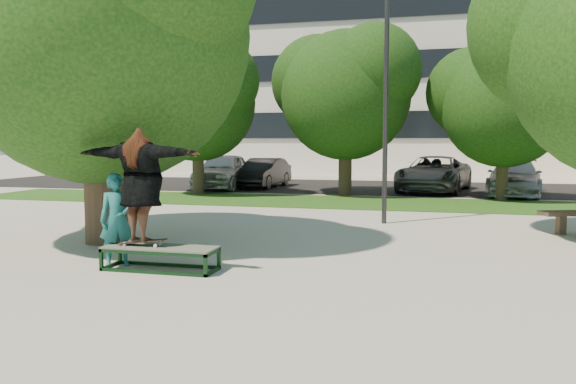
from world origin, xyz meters
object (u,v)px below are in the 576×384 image
(tree_left, at_px, (99,19))
(bystander, at_px, (117,220))
(car_dark, at_px, (263,173))
(lamppost, at_px, (386,95))
(car_grey, at_px, (434,174))
(car_silver_a, at_px, (223,171))
(car_silver_b, at_px, (514,178))
(grind_box, at_px, (160,258))

(tree_left, bearing_deg, bystander, -53.36)
(bystander, xyz_separation_m, car_dark, (-2.17, 15.54, -0.12))
(lamppost, bearing_deg, car_grey, 82.32)
(car_silver_a, height_order, car_silver_b, car_silver_a)
(tree_left, height_order, car_silver_a, tree_left)
(lamppost, bearing_deg, grind_box, -116.86)
(lamppost, relative_size, bystander, 4.03)
(grind_box, bearing_deg, car_silver_b, 63.56)
(tree_left, xyz_separation_m, lamppost, (5.29, 3.91, -1.27))
(car_dark, bearing_deg, lamppost, -54.28)
(tree_left, xyz_separation_m, car_silver_b, (9.47, 12.41, -3.76))
(tree_left, relative_size, car_grey, 1.38)
(car_grey, bearing_deg, grind_box, -94.63)
(car_silver_a, height_order, car_dark, car_silver_a)
(car_silver_a, bearing_deg, grind_box, -77.14)
(tree_left, bearing_deg, lamppost, 36.42)
(tree_left, xyz_separation_m, bystander, (1.46, -1.96, -3.66))
(bystander, bearing_deg, lamppost, 19.59)
(bystander, bearing_deg, car_silver_a, 66.86)
(lamppost, xyz_separation_m, car_grey, (1.26, 9.37, -2.44))
(car_dark, height_order, car_grey, car_grey)
(grind_box, bearing_deg, car_dark, 100.76)
(lamppost, bearing_deg, car_silver_a, 131.00)
(lamppost, distance_m, car_silver_b, 9.80)
(bystander, bearing_deg, car_silver_b, 23.63)
(car_dark, xyz_separation_m, car_grey, (7.26, -0.30, 0.07))
(lamppost, relative_size, car_silver_a, 1.36)
(tree_left, xyz_separation_m, car_grey, (6.56, 13.28, -3.71))
(car_dark, distance_m, car_grey, 7.27)
(tree_left, bearing_deg, car_dark, 92.98)
(grind_box, bearing_deg, car_grey, 74.39)
(tree_left, relative_size, car_silver_b, 1.55)
(car_silver_a, bearing_deg, car_silver_b, -4.47)
(grind_box, xyz_separation_m, car_silver_a, (-4.44, 14.55, 0.57))
(grind_box, distance_m, car_dark, 15.94)
(car_silver_b, bearing_deg, bystander, -110.37)
(grind_box, distance_m, car_silver_b, 16.18)
(tree_left, xyz_separation_m, grind_box, (2.27, -2.07, -4.23))
(tree_left, relative_size, car_dark, 1.83)
(lamppost, distance_m, car_dark, 11.66)
(car_silver_a, relative_size, car_dark, 1.15)
(grind_box, relative_size, car_silver_b, 0.39)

